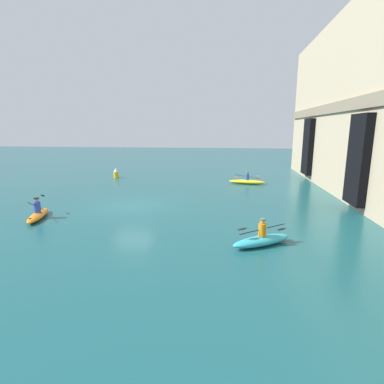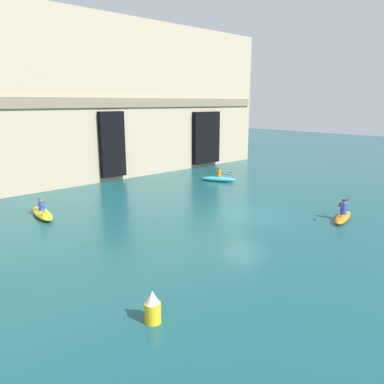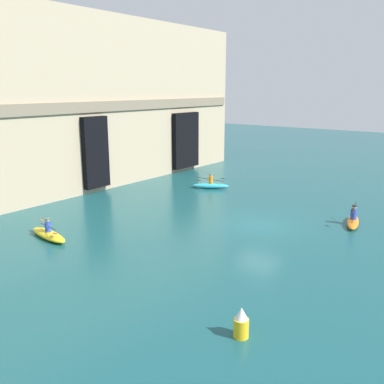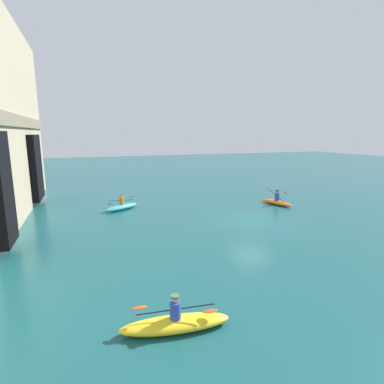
{
  "view_description": "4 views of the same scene",
  "coord_description": "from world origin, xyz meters",
  "px_view_note": "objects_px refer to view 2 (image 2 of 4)",
  "views": [
    {
      "loc": [
        18.29,
        6.14,
        4.92
      ],
      "look_at": [
        -0.89,
        3.81,
        0.82
      ],
      "focal_mm": 28.0,
      "sensor_mm": 36.0,
      "label": 1
    },
    {
      "loc": [
        -16.67,
        -13.39,
        6.52
      ],
      "look_at": [
        -0.36,
        4.23,
        0.72
      ],
      "focal_mm": 35.0,
      "sensor_mm": 36.0,
      "label": 2
    },
    {
      "loc": [
        -21.43,
        -11.4,
        7.88
      ],
      "look_at": [
        -1.04,
        4.21,
        1.57
      ],
      "focal_mm": 40.0,
      "sensor_mm": 36.0,
      "label": 3
    },
    {
      "loc": [
        -16.43,
        10.09,
        5.68
      ],
      "look_at": [
        -0.13,
        4.21,
        2.26
      ],
      "focal_mm": 28.0,
      "sensor_mm": 36.0,
      "label": 4
    }
  ],
  "objects_px": {
    "kayak_yellow": "(42,213)",
    "marker_buoy": "(153,308)",
    "kayak_cyan": "(219,178)",
    "kayak_orange": "(343,216)"
  },
  "relations": [
    {
      "from": "kayak_cyan",
      "to": "marker_buoy",
      "type": "height_order",
      "value": "kayak_cyan"
    },
    {
      "from": "kayak_yellow",
      "to": "kayak_cyan",
      "type": "distance_m",
      "value": 14.8
    },
    {
      "from": "kayak_orange",
      "to": "kayak_cyan",
      "type": "xyz_separation_m",
      "value": [
        2.53,
        11.99,
        0.01
      ]
    },
    {
      "from": "kayak_yellow",
      "to": "marker_buoy",
      "type": "relative_size",
      "value": 3.19
    },
    {
      "from": "kayak_orange",
      "to": "kayak_yellow",
      "type": "xyz_separation_m",
      "value": [
        -12.27,
        12.23,
        -0.02
      ]
    },
    {
      "from": "kayak_cyan",
      "to": "kayak_orange",
      "type": "bearing_deg",
      "value": -43.84
    },
    {
      "from": "kayak_orange",
      "to": "kayak_cyan",
      "type": "height_order",
      "value": "kayak_orange"
    },
    {
      "from": "kayak_yellow",
      "to": "marker_buoy",
      "type": "bearing_deg",
      "value": 0.07
    },
    {
      "from": "kayak_orange",
      "to": "kayak_cyan",
      "type": "relative_size",
      "value": 1.06
    },
    {
      "from": "kayak_yellow",
      "to": "kayak_cyan",
      "type": "relative_size",
      "value": 1.18
    }
  ]
}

